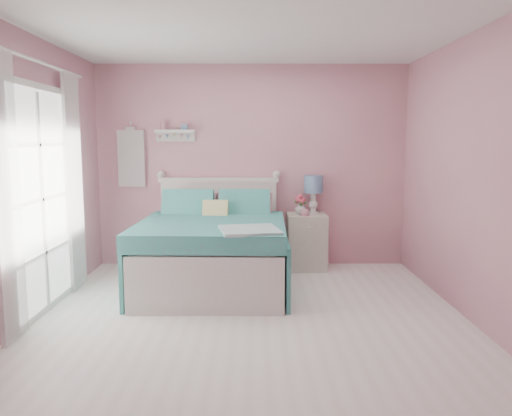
{
  "coord_description": "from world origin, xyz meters",
  "views": [
    {
      "loc": [
        0.04,
        -4.26,
        1.63
      ],
      "look_at": [
        0.05,
        1.2,
        0.89
      ],
      "focal_mm": 35.0,
      "sensor_mm": 36.0,
      "label": 1
    }
  ],
  "objects_px": {
    "teacup": "(305,212)",
    "vase": "(300,208)",
    "bed": "(213,251)",
    "nightstand": "(306,241)",
    "table_lamp": "(313,187)"
  },
  "relations": [
    {
      "from": "teacup",
      "to": "nightstand",
      "type": "bearing_deg",
      "value": 72.81
    },
    {
      "from": "nightstand",
      "to": "teacup",
      "type": "xyz_separation_m",
      "value": [
        -0.04,
        -0.14,
        0.39
      ]
    },
    {
      "from": "bed",
      "to": "vase",
      "type": "height_order",
      "value": "bed"
    },
    {
      "from": "bed",
      "to": "teacup",
      "type": "xyz_separation_m",
      "value": [
        1.09,
        0.6,
        0.35
      ]
    },
    {
      "from": "bed",
      "to": "teacup",
      "type": "distance_m",
      "value": 1.29
    },
    {
      "from": "nightstand",
      "to": "teacup",
      "type": "bearing_deg",
      "value": -107.19
    },
    {
      "from": "nightstand",
      "to": "table_lamp",
      "type": "distance_m",
      "value": 0.7
    },
    {
      "from": "table_lamp",
      "to": "teacup",
      "type": "xyz_separation_m",
      "value": [
        -0.13,
        -0.25,
        -0.29
      ]
    },
    {
      "from": "bed",
      "to": "vase",
      "type": "relative_size",
      "value": 13.28
    },
    {
      "from": "nightstand",
      "to": "table_lamp",
      "type": "height_order",
      "value": "table_lamp"
    },
    {
      "from": "nightstand",
      "to": "teacup",
      "type": "distance_m",
      "value": 0.42
    },
    {
      "from": "bed",
      "to": "vase",
      "type": "distance_m",
      "value": 1.34
    },
    {
      "from": "teacup",
      "to": "vase",
      "type": "bearing_deg",
      "value": 105.06
    },
    {
      "from": "bed",
      "to": "table_lamp",
      "type": "distance_m",
      "value": 1.62
    },
    {
      "from": "vase",
      "to": "teacup",
      "type": "height_order",
      "value": "vase"
    }
  ]
}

